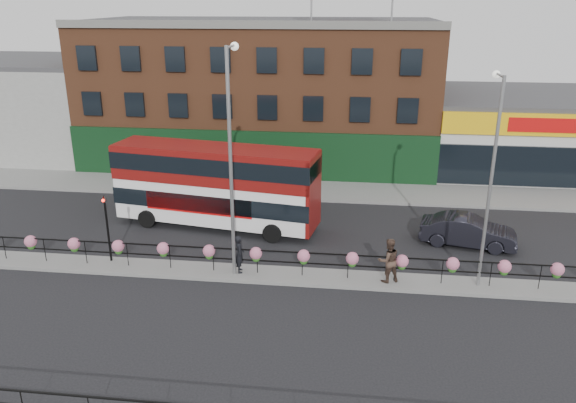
# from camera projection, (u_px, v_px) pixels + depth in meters

# --- Properties ---
(ground) EXTENTS (120.00, 120.00, 0.00)m
(ground) POSITION_uv_depth(u_px,v_px,m) (280.00, 277.00, 24.95)
(ground) COLOR black
(ground) RESTS_ON ground
(north_pavement) EXTENTS (60.00, 4.00, 0.15)m
(north_pavement) POSITION_uv_depth(u_px,v_px,m) (305.00, 190.00, 36.12)
(north_pavement) COLOR gray
(north_pavement) RESTS_ON ground
(median) EXTENTS (60.00, 1.60, 0.15)m
(median) POSITION_uv_depth(u_px,v_px,m) (280.00, 275.00, 24.92)
(median) COLOR gray
(median) RESTS_ON ground
(brick_building) EXTENTS (25.00, 12.21, 10.30)m
(brick_building) POSITION_uv_depth(u_px,v_px,m) (263.00, 91.00, 42.30)
(brick_building) COLOR brown
(brick_building) RESTS_ON ground
(supermarket) EXTENTS (15.00, 12.25, 5.30)m
(supermarket) POSITION_uv_depth(u_px,v_px,m) (534.00, 131.00, 40.78)
(supermarket) COLOR silver
(supermarket) RESTS_ON ground
(warehouse_west) EXTENTS (15.50, 12.00, 7.30)m
(warehouse_west) POSITION_uv_depth(u_px,v_px,m) (15.00, 105.00, 45.17)
(warehouse_west) COLOR #959691
(warehouse_west) RESTS_ON ground
(median_railing) EXTENTS (30.04, 0.56, 1.23)m
(median_railing) POSITION_uv_depth(u_px,v_px,m) (280.00, 256.00, 24.59)
(median_railing) COLOR black
(median_railing) RESTS_ON median
(double_decker_bus) EXTENTS (11.21, 4.29, 4.42)m
(double_decker_bus) POSITION_uv_depth(u_px,v_px,m) (216.00, 178.00, 29.64)
(double_decker_bus) COLOR white
(double_decker_bus) RESTS_ON ground
(car) EXTENTS (3.51, 5.31, 1.53)m
(car) POSITION_uv_depth(u_px,v_px,m) (468.00, 231.00, 27.91)
(car) COLOR black
(car) RESTS_ON ground
(pedestrian_a) EXTENTS (0.85, 0.74, 1.73)m
(pedestrian_a) POSITION_uv_depth(u_px,v_px,m) (239.00, 254.00, 24.84)
(pedestrian_a) COLOR black
(pedestrian_a) RESTS_ON median
(pedestrian_b) EXTENTS (1.49, 1.43, 1.98)m
(pedestrian_b) POSITION_uv_depth(u_px,v_px,m) (388.00, 260.00, 23.94)
(pedestrian_b) COLOR #473328
(pedestrian_b) RESTS_ON median
(lamp_column_west) EXTENTS (0.35, 1.73, 9.84)m
(lamp_column_west) POSITION_uv_depth(u_px,v_px,m) (231.00, 144.00, 23.22)
(lamp_column_west) COLOR gray
(lamp_column_west) RESTS_ON median
(lamp_column_east) EXTENTS (0.32, 1.55, 8.84)m
(lamp_column_east) POSITION_uv_depth(u_px,v_px,m) (492.00, 165.00, 22.38)
(lamp_column_east) COLOR gray
(lamp_column_east) RESTS_ON median
(traffic_light_median) EXTENTS (0.15, 0.28, 3.65)m
(traffic_light_median) POSITION_uv_depth(u_px,v_px,m) (106.00, 214.00, 25.40)
(traffic_light_median) COLOR black
(traffic_light_median) RESTS_ON median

